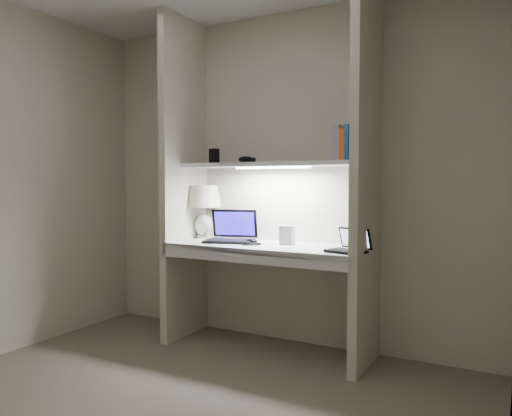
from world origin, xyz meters
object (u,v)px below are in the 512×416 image
Objects in this scene: speaker at (287,235)px; laptop_netbook at (349,246)px; laptop_main at (232,234)px; table_lamp at (203,202)px; book_row at (352,144)px.

laptop_netbook is at bearing -23.03° from speaker.
laptop_main is 0.45m from speaker.
table_lamp is 1.00× the size of laptop_main.
laptop_main reaches higher than speaker.
speaker is at bearing -179.78° from laptop_netbook.
book_row is at bearing 3.91° from speaker.
table_lamp reaches higher than laptop_main.
book_row is at bearing -9.69° from laptop_main.
laptop_netbook is at bearing -75.44° from book_row.
speaker is (0.45, 0.02, 0.02)m from laptop_main.
laptop_netbook is 0.72m from book_row.
speaker is 0.56× the size of book_row.
laptop_main reaches higher than laptop_netbook.
laptop_main is at bearing 177.62° from speaker.
table_lamp reaches higher than laptop_netbook.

